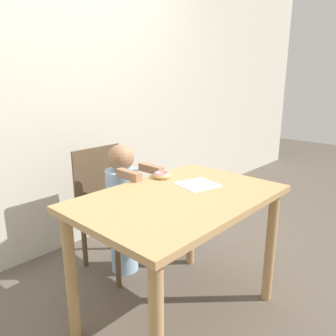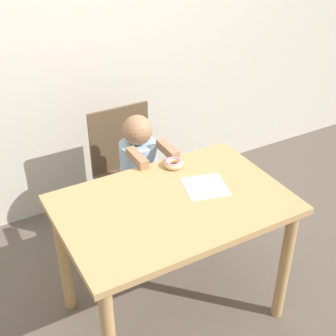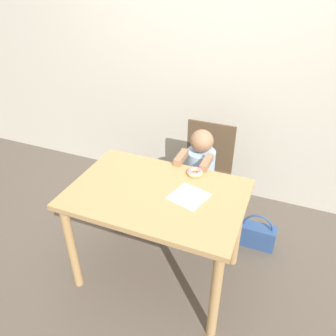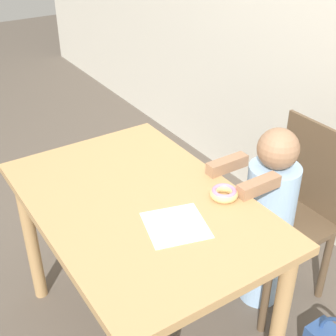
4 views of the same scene
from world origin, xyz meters
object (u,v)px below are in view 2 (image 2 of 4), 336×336
(chair, at_px, (131,176))
(donut, at_px, (173,163))
(child_figure, at_px, (140,183))
(handbag, at_px, (210,209))

(chair, height_order, donut, chair)
(chair, distance_m, child_figure, 0.13)
(child_figure, xyz_separation_m, donut, (0.05, -0.32, 0.29))
(handbag, bearing_deg, chair, 161.94)
(donut, height_order, handbag, donut)
(child_figure, bearing_deg, chair, 90.00)
(chair, height_order, handbag, chair)
(chair, relative_size, child_figure, 0.94)
(chair, relative_size, donut, 7.96)
(chair, xyz_separation_m, handbag, (0.51, -0.17, -0.34))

